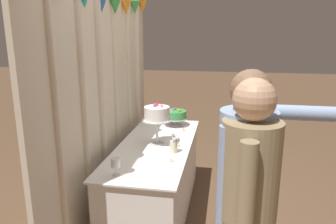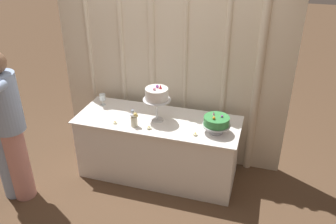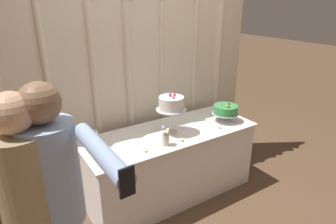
# 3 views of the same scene
# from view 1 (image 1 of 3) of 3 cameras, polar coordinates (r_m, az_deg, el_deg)

# --- Properties ---
(ground_plane) EXTENTS (24.00, 24.00, 0.00)m
(ground_plane) POSITION_cam_1_polar(r_m,az_deg,el_deg) (3.55, -0.44, -17.25)
(ground_plane) COLOR brown
(draped_curtain) EXTENTS (2.76, 0.14, 2.46)m
(draped_curtain) POSITION_cam_1_polar(r_m,az_deg,el_deg) (3.26, -10.46, 3.70)
(draped_curtain) COLOR beige
(draped_curtain) RESTS_ON ground_plane
(cake_table) EXTENTS (1.83, 0.70, 0.75)m
(cake_table) POSITION_cam_1_polar(r_m,az_deg,el_deg) (3.38, -2.15, -11.64)
(cake_table) COLOR white
(cake_table) RESTS_ON ground_plane
(cake_display_nearleft) EXTENTS (0.30, 0.30, 0.43)m
(cake_display_nearleft) POSITION_cam_1_polar(r_m,az_deg,el_deg) (3.15, -1.94, -0.47)
(cake_display_nearleft) COLOR silver
(cake_display_nearleft) RESTS_ON cake_table
(cake_display_nearright) EXTENTS (0.29, 0.29, 0.22)m
(cake_display_nearright) POSITION_cam_1_polar(r_m,az_deg,el_deg) (3.81, 1.24, -0.55)
(cake_display_nearright) COLOR #B2B2B7
(cake_display_nearright) RESTS_ON cake_table
(wine_glass) EXTENTS (0.07, 0.07, 0.14)m
(wine_glass) POSITION_cam_1_polar(r_m,az_deg,el_deg) (2.58, -9.21, -8.88)
(wine_glass) COLOR silver
(wine_glass) RESTS_ON cake_table
(flower_vase) EXTENTS (0.08, 0.09, 0.19)m
(flower_vase) POSITION_cam_1_polar(r_m,az_deg,el_deg) (2.99, 1.05, -5.65)
(flower_vase) COLOR beige
(flower_vase) RESTS_ON cake_table
(tealight_far_left) EXTENTS (0.04, 0.04, 0.03)m
(tealight_far_left) POSITION_cam_1_polar(r_m,az_deg,el_deg) (2.82, 0.48, -8.57)
(tealight_far_left) COLOR beige
(tealight_far_left) RESTS_ON cake_table
(tealight_near_left) EXTENTS (0.05, 0.05, 0.04)m
(tealight_near_left) POSITION_cam_1_polar(r_m,az_deg,el_deg) (3.17, 1.71, -5.84)
(tealight_near_left) COLOR beige
(tealight_near_left) RESTS_ON cake_table
(tealight_near_right) EXTENTS (0.05, 0.05, 0.04)m
(tealight_near_right) POSITION_cam_1_polar(r_m,az_deg,el_deg) (3.64, 2.65, -3.17)
(tealight_near_right) COLOR beige
(tealight_near_right) RESTS_ON cake_table
(guest_girl_blue_dress) EXTENTS (0.42, 0.86, 1.66)m
(guest_girl_blue_dress) POSITION_cam_1_polar(r_m,az_deg,el_deg) (1.92, 13.49, -14.81)
(guest_girl_blue_dress) COLOR #D6938E
(guest_girl_blue_dress) RESTS_ON ground_plane
(guest_man_dark_suit) EXTENTS (0.46, 0.33, 1.64)m
(guest_man_dark_suit) POSITION_cam_1_polar(r_m,az_deg,el_deg) (1.82, 13.67, -17.35)
(guest_man_dark_suit) COLOR #93ADD6
(guest_man_dark_suit) RESTS_ON ground_plane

